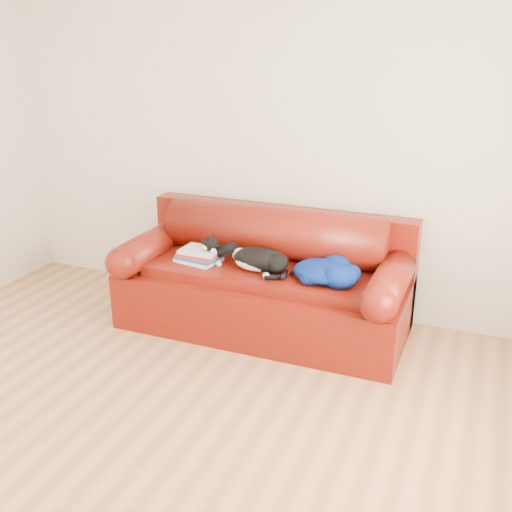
{
  "coord_description": "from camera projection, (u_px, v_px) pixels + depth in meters",
  "views": [
    {
      "loc": [
        1.67,
        -2.31,
        2.09
      ],
      "look_at": [
        0.18,
        1.35,
        0.62
      ],
      "focal_mm": 42.0,
      "sensor_mm": 36.0,
      "label": 1
    }
  ],
  "objects": [
    {
      "name": "ground",
      "position": [
        134.0,
        435.0,
        3.32
      ],
      "size": [
        4.5,
        4.5,
        0.0
      ],
      "primitive_type": "plane",
      "color": "#8C5F38",
      "rests_on": "ground"
    },
    {
      "name": "book_stack",
      "position": [
        199.0,
        255.0,
        4.45
      ],
      "size": [
        0.34,
        0.28,
        0.1
      ],
      "rotation": [
        0.0,
        0.0,
        -0.1
      ],
      "color": "white",
      "rests_on": "sofa_base"
    },
    {
      "name": "room_shell",
      "position": [
        133.0,
        134.0,
        2.71
      ],
      "size": [
        4.52,
        4.02,
        2.61
      ],
      "color": "beige",
      "rests_on": "ground"
    },
    {
      "name": "sofa_base",
      "position": [
        263.0,
        298.0,
        4.47
      ],
      "size": [
        2.1,
        0.9,
        0.5
      ],
      "color": "#430208",
      "rests_on": "ground"
    },
    {
      "name": "blanket",
      "position": [
        326.0,
        270.0,
        4.11
      ],
      "size": [
        0.51,
        0.47,
        0.16
      ],
      "rotation": [
        0.0,
        0.0,
        -0.19
      ],
      "color": "#020E44",
      "rests_on": "sofa_base"
    },
    {
      "name": "sofa_back",
      "position": [
        275.0,
        250.0,
        4.58
      ],
      "size": [
        2.1,
        1.01,
        0.88
      ],
      "color": "#430208",
      "rests_on": "ground"
    },
    {
      "name": "cat",
      "position": [
        259.0,
        260.0,
        4.26
      ],
      "size": [
        0.57,
        0.32,
        0.21
      ],
      "rotation": [
        0.0,
        0.0,
        -0.25
      ],
      "color": "black",
      "rests_on": "sofa_base"
    }
  ]
}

